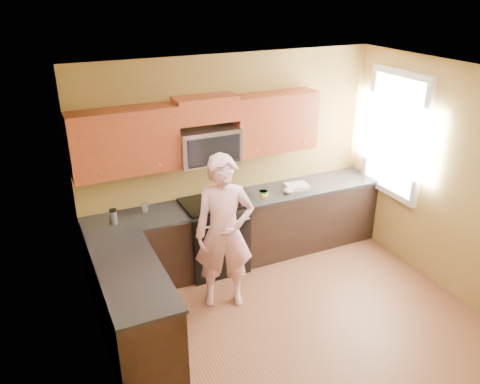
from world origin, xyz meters
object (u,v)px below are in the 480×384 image
butter_tub (263,196)px  frying_pan (220,204)px  stove (214,235)px  travel_mug (114,224)px  microwave (208,161)px  woman (224,233)px

butter_tub → frying_pan: bearing=-174.6°
stove → travel_mug: size_ratio=5.21×
microwave → butter_tub: (0.69, -0.17, -0.53)m
stove → woman: size_ratio=0.52×
frying_pan → travel_mug: size_ratio=2.57×
woman → butter_tub: size_ratio=15.20×
woman → frying_pan: 0.67m
frying_pan → microwave: bearing=124.8°
microwave → stove: bearing=-90.0°
woman → frying_pan: bearing=90.2°
stove → frying_pan: frying_pan is taller
microwave → travel_mug: 1.35m
butter_tub → woman: bearing=-140.8°
stove → frying_pan: bearing=-62.3°
stove → woman: 0.87m
woman → microwave: bearing=98.3°
frying_pan → butter_tub: 0.64m
microwave → frying_pan: microwave is taller
butter_tub → travel_mug: 1.93m
stove → microwave: microwave is taller
butter_tub → travel_mug: bearing=179.1°
stove → woman: bearing=-102.5°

